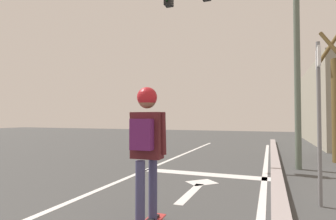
% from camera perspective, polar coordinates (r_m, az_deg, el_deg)
% --- Properties ---
extents(lane_line_center, '(0.12, 20.00, 0.01)m').
position_cam_1_polar(lane_line_center, '(5.36, -14.90, -16.31)').
color(lane_line_center, silver).
rests_on(lane_line_center, ground).
extents(lane_line_curbside, '(0.12, 20.00, 0.01)m').
position_cam_1_polar(lane_line_curbside, '(4.42, 19.48, -19.49)').
color(lane_line_curbside, silver).
rests_on(lane_line_curbside, ground).
extents(stop_bar, '(3.06, 0.40, 0.01)m').
position_cam_1_polar(stop_bar, '(6.64, 7.69, -13.48)').
color(stop_bar, silver).
rests_on(stop_bar, ground).
extents(lane_arrow_stem, '(0.16, 1.40, 0.01)m').
position_cam_1_polar(lane_arrow_stem, '(5.03, 4.86, -17.34)').
color(lane_arrow_stem, silver).
rests_on(lane_arrow_stem, ground).
extents(lane_arrow_head, '(0.71, 0.71, 0.01)m').
position_cam_1_polar(lane_arrow_head, '(5.83, 7.28, -15.16)').
color(lane_arrow_head, silver).
rests_on(lane_arrow_head, ground).
extents(curb_strip, '(0.24, 24.00, 0.14)m').
position_cam_1_polar(curb_strip, '(4.40, 22.91, -18.62)').
color(curb_strip, '#9E9290').
rests_on(curb_strip, ground).
extents(skater, '(0.46, 0.62, 1.66)m').
position_cam_1_polar(skater, '(3.21, -4.65, -5.89)').
color(skater, '#3D3D65').
rests_on(skater, skateboard).
extents(traffic_signal_mast, '(4.99, 0.34, 5.97)m').
position_cam_1_polar(traffic_signal_mast, '(8.40, 15.75, 19.22)').
color(traffic_signal_mast, '#586557').
rests_on(traffic_signal_mast, ground).
extents(street_sign_post, '(0.07, 0.44, 2.55)m').
position_cam_1_polar(street_sign_post, '(4.73, 29.66, 2.01)').
color(street_sign_post, slate).
rests_on(street_sign_post, ground).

